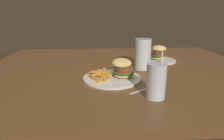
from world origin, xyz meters
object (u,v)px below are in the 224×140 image
Objects in this scene: beer_glass at (143,55)px; meal_plate_far at (159,56)px; juice_glass at (156,82)px; meal_plate_near at (116,73)px; spoon at (152,87)px.

meal_plate_far is (0.16, 0.18, -0.05)m from beer_glass.
juice_glass is at bearing -95.00° from beer_glass.
spoon is (0.15, -0.13, -0.02)m from meal_plate_near.
beer_glass reaches higher than spoon.
spoon is 0.66× the size of meal_plate_far.
beer_glass is (0.17, 0.17, 0.06)m from meal_plate_near.
meal_plate_near is 1.27× the size of meal_plate_far.
meal_plate_near reaches higher than spoon.
beer_glass reaches higher than meal_plate_far.
meal_plate_far is (0.33, 0.35, 0.01)m from meal_plate_near.
beer_glass is 0.24m from meal_plate_far.
juice_glass reaches higher than spoon.
meal_plate_far is (0.18, 0.48, 0.03)m from spoon.
beer_glass is 0.40m from juice_glass.
juice_glass is 0.11m from spoon.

